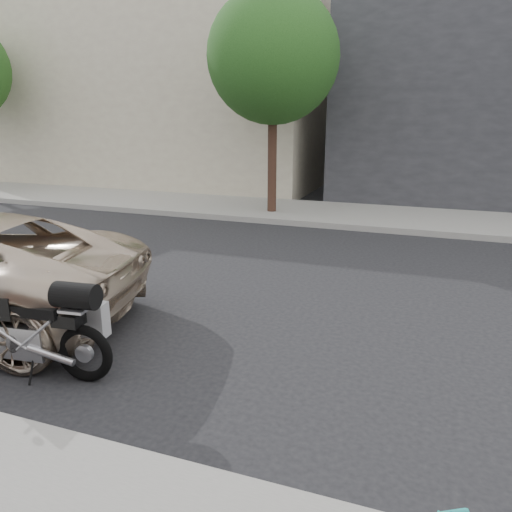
# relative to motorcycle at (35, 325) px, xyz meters

# --- Properties ---
(ground) EXTENTS (120.00, 120.00, 0.00)m
(ground) POSITION_rel_motorcycle_xyz_m (-1.68, -3.10, -0.58)
(ground) COLOR black
(ground) RESTS_ON ground
(far_sidewalk) EXTENTS (44.00, 3.00, 0.15)m
(far_sidewalk) POSITION_rel_motorcycle_xyz_m (-1.68, -9.60, -0.50)
(far_sidewalk) COLOR gray
(far_sidewalk) RESTS_ON ground
(far_building_cream) EXTENTS (14.00, 11.00, 8.00)m
(far_building_cream) POSITION_rel_motorcycle_xyz_m (7.32, -16.59, 3.42)
(far_building_cream) COLOR #B0A38D
(far_building_cream) RESTS_ON ground
(street_tree_mid) EXTENTS (3.40, 3.40, 5.70)m
(street_tree_mid) POSITION_rel_motorcycle_xyz_m (0.32, -9.10, 3.56)
(street_tree_mid) COLOR #3B251B
(street_tree_mid) RESTS_ON far_sidewalk
(motorcycle) EXTENTS (2.12, 0.83, 1.34)m
(motorcycle) POSITION_rel_motorcycle_xyz_m (0.00, 0.00, 0.00)
(motorcycle) COLOR black
(motorcycle) RESTS_ON ground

